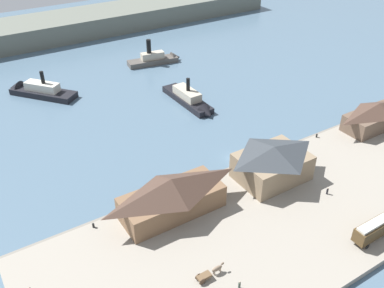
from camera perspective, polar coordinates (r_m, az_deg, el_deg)
The scene contains 17 objects.
ground_plane at distance 102.09m, azimuth 5.77°, elevation -1.98°, with size 320.00×320.00×0.00m, color slate.
quay_promenade at distance 89.31m, azimuth 14.39°, elevation -8.48°, with size 110.00×36.00×1.20m, color gray.
seawall_edge at distance 99.54m, azimuth 7.03°, elevation -2.75°, with size 110.00×0.80×1.00m, color slate.
ferry_shed_west_terminal at distance 82.52m, azimuth -2.75°, elevation -6.95°, with size 20.70×8.96×8.09m.
ferry_shed_central_terminal at distance 92.86m, azimuth 10.82°, elevation -2.43°, with size 15.20×11.52×8.10m.
ferry_shed_customs_shed at distance 120.44m, azimuth 23.67°, elevation 3.62°, with size 18.85×7.65×6.82m.
street_tram at distance 85.50m, azimuth 23.76°, elevation -10.21°, with size 10.55×2.72×4.07m.
horse_cart at distance 73.28m, azimuth 2.41°, elevation -17.02°, with size 5.40×1.36×1.87m.
pedestrian_near_east_shed at distance 93.14m, azimuth 17.82°, elevation -6.08°, with size 0.41×0.41×1.64m.
pedestrian_standing_center at distance 72.36m, azimuth 6.42°, elevation -18.42°, with size 0.40×0.40×1.60m.
mooring_post_center_east at distance 107.73m, azimuth 14.33°, elevation 0.16°, with size 0.44×0.44×0.90m, color black.
mooring_post_west at distance 111.78m, azimuth 16.50°, elevation 1.08°, with size 0.44×0.44×0.90m, color black.
mooring_post_east at distance 83.68m, azimuth -13.19°, elevation -10.67°, with size 0.44×0.44×0.90m, color black.
ferry_approaching_east at distance 139.30m, azimuth -20.31°, elevation 6.82°, with size 18.63×21.08×9.85m.
ferry_approaching_west at distance 124.46m, azimuth -0.12°, elevation 5.88°, with size 5.46×22.77×9.35m.
ferry_outer_harbor at distance 154.77m, azimuth -4.66°, elevation 11.41°, with size 19.94×7.69×10.36m.
far_headland at distance 190.70m, azimuth -15.23°, elevation 15.38°, with size 180.00×24.00×8.00m, color #60665B.
Camera 1 is at (-52.95, -64.98, 58.27)m, focal length 39.45 mm.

